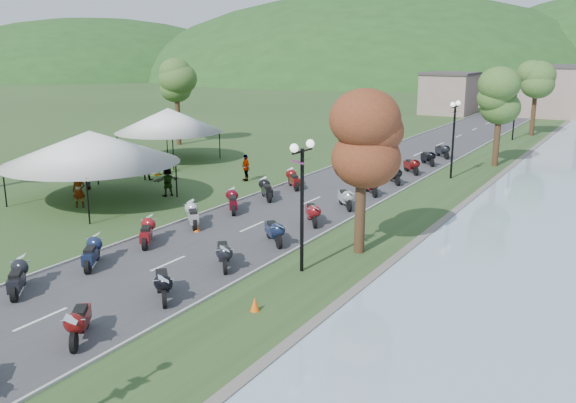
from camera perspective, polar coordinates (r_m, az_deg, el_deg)
The scene contains 10 objects.
road at distance 45.04m, azimuth 9.57°, elevation 3.29°, with size 7.00×120.00×0.02m, color #3D3D40.
far_building at distance 88.34m, azimuth 19.28°, elevation 9.61°, with size 18.00×16.00×5.00m, color gray.
moto_row_left at distance 24.27m, azimuth -20.82°, elevation -5.63°, with size 2.60×37.42×1.10m, color #331411, non-canonical shape.
moto_row_right at distance 28.29m, azimuth 0.55°, elevation -1.89°, with size 2.60×48.76×1.10m, color #331411, non-canonical shape.
vendor_tent_main at distance 35.41m, azimuth -17.87°, elevation 3.12°, with size 6.46×6.46×4.00m, color white, non-canonical shape.
vendor_tent_side at distance 47.22m, azimuth -11.05°, elevation 6.17°, with size 5.39×5.39×4.00m, color white, non-canonical shape.
tree_lakeside at distance 25.01m, azimuth 6.90°, elevation 3.49°, with size 2.73×2.73×7.58m, color #4B752F, non-canonical shape.
pedestrian_a at distance 34.80m, azimuth -18.86°, elevation -0.53°, with size 0.67×0.49×1.85m, color slate.
pedestrian_b at distance 40.96m, azimuth -13.00°, elevation 2.02°, with size 0.90×0.49×1.85m, color slate.
pedestrian_c at distance 39.06m, azimuth -18.21°, elevation 1.08°, with size 1.06×0.44×1.65m, color slate.
Camera 1 is at (15.87, -1.31, 8.40)m, focal length 38.00 mm.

